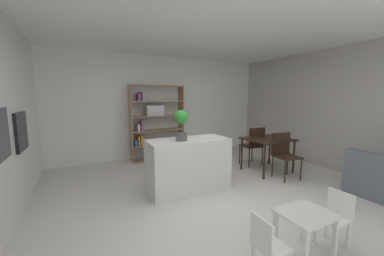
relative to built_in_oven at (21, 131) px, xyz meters
The scene contains 14 objects.
ground_plane 3.05m from the built_in_oven, 24.46° to the right, with size 9.00×9.00×0.00m, color beige.
ceiling_slab 3.26m from the built_in_oven, 24.46° to the right, with size 6.55×6.14×0.06m.
back_partition 3.19m from the built_in_oven, 35.87° to the left, with size 6.55×0.06×2.70m, color white.
right_partition_gray 5.95m from the built_in_oven, 11.40° to the right, with size 0.06×6.14×2.70m, color #B2ADA3.
built_in_oven is the anchor object (origin of this frame).
kitchen_island 2.59m from the built_in_oven, 14.42° to the right, with size 1.40×0.62×0.91m, color silver.
potted_plant_on_island 2.36m from the built_in_oven, 16.96° to the right, with size 0.22×0.22×0.50m.
open_bookshelf 2.92m from the built_in_oven, 32.28° to the left, with size 1.38×0.38×1.92m.
child_table 3.88m from the built_in_oven, 44.38° to the right, with size 0.51×0.42×0.50m.
child_chair_left 3.56m from the built_in_oven, 50.18° to the right, with size 0.28×0.28×0.59m.
child_chair_right 4.25m from the built_in_oven, 39.58° to the right, with size 0.28×0.28×0.60m.
dining_table 4.46m from the built_in_oven, ahead, with size 0.96×0.81×0.74m.
dining_chair_far 4.44m from the built_in_oven, ahead, with size 0.46×0.46×0.93m.
dining_chair_near 4.55m from the built_in_oven, 11.58° to the right, with size 0.49×0.49×0.90m.
Camera 1 is at (-1.77, -2.81, 1.62)m, focal length 20.75 mm.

